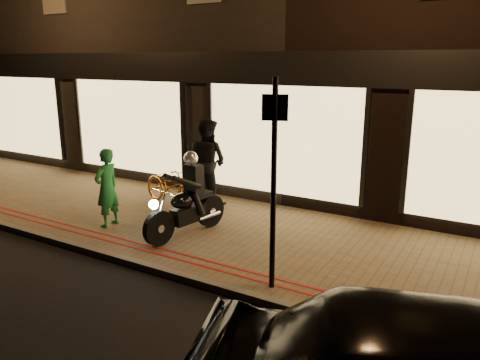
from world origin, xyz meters
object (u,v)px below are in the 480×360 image
at_px(sign_post, 274,175).
at_px(person_green, 107,188).
at_px(bicycle_gold, 170,186).
at_px(motorcycle, 187,203).

height_order(sign_post, person_green, sign_post).
relative_size(sign_post, person_green, 1.92).
distance_m(sign_post, person_green, 4.11).
xyz_separation_m(sign_post, bicycle_gold, (-3.73, 2.33, -1.22)).
relative_size(bicycle_gold, person_green, 1.12).
relative_size(motorcycle, sign_post, 0.64).
distance_m(bicycle_gold, person_green, 1.71).
relative_size(motorcycle, person_green, 1.24).
relative_size(sign_post, bicycle_gold, 1.71).
bearing_deg(sign_post, person_green, 170.48).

